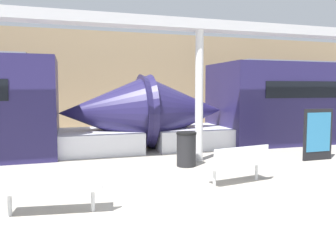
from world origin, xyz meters
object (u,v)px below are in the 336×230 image
Objects in this scene: train_left at (330,103)px; trash_bin at (186,149)px; poster_board at (318,134)px; support_column_near at (199,97)px; bench_near at (239,162)px; bench_far at (51,186)px.

trash_bin is (-7.66, -2.97, -1.03)m from train_left.
poster_board is (4.00, -0.44, 0.30)m from trash_bin.
bench_near is at bearing -91.48° from support_column_near.
support_column_near is at bearing 46.81° from bench_far.
poster_board is (3.47, 1.50, 0.27)m from bench_near.
train_left is at bearing 43.04° from poster_board.
bench_far is 7.72m from poster_board.
bench_far is at bearing -153.06° from train_left.
bench_far is 5.29m from support_column_near.
poster_board is 0.40× the size of support_column_near.
train_left is 4.32× the size of support_column_near.
support_column_near is at bearing 42.12° from trash_bin.
poster_board reaches higher than bench_near.
train_left is 9.39× the size of bench_far.
bench_far is (-3.92, -0.71, 0.00)m from bench_near.
bench_far is 1.85× the size of trash_bin.
train_left is at bearing 26.02° from bench_near.
train_left is 12.44m from bench_far.
support_column_near is (0.59, 0.54, 1.42)m from trash_bin.
poster_board is 3.72m from support_column_near.
trash_bin is 1.63m from support_column_near.
trash_bin is at bearing -137.88° from support_column_near.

